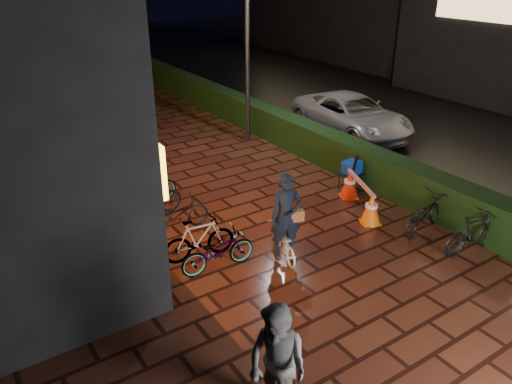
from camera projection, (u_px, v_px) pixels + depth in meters
ground at (340, 262)px, 10.22m from camera, size 80.00×80.00×0.00m
asphalt_road at (429, 124)px, 18.49m from camera, size 11.00×60.00×0.01m
hedge at (256, 117)px, 17.66m from camera, size 0.70×20.00×1.00m
bystander_person at (277, 365)px, 6.42m from camera, size 0.86×1.01×1.81m
van at (352, 115)px, 17.33m from camera, size 2.50×4.88×1.32m
lamp_post_hedge at (247, 59)px, 15.74m from camera, size 0.47×0.14×4.94m
lamp_post_sf at (87, 67)px, 12.90m from camera, size 0.53×0.16×5.55m
cyclist at (285, 228)px, 10.06m from camera, size 0.84×1.41×1.91m
traffic_barrier at (360, 195)px, 12.17m from camera, size 1.08×1.83×0.76m
cart_assembly at (352, 169)px, 13.13m from camera, size 0.67×0.71×1.14m
parked_bikes_storefront at (159, 202)px, 11.71m from camera, size 1.85×5.91×0.91m
parked_bikes_hedge at (446, 222)px, 10.83m from camera, size 1.67×1.90×0.91m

